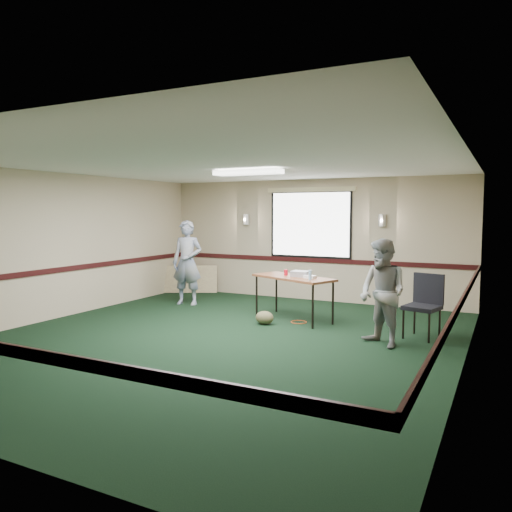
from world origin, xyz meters
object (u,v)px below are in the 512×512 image
at_px(person_left, 187,263).
at_px(projector, 301,274).
at_px(person_right, 383,293).
at_px(conference_chair, 425,300).
at_px(folding_table, 293,280).

bearing_deg(person_left, projector, -18.88).
bearing_deg(person_left, person_right, -29.59).
relative_size(projector, conference_chair, 0.31).
bearing_deg(person_left, conference_chair, -18.82).
bearing_deg(person_right, conference_chair, 95.01).
height_order(folding_table, person_left, person_left).
distance_m(folding_table, projector, 0.18).
xyz_separation_m(folding_table, person_left, (-2.61, 0.41, 0.16)).
bearing_deg(folding_table, projector, 37.43).
xyz_separation_m(folding_table, conference_chair, (2.35, -0.26, -0.15)).
distance_m(conference_chair, person_left, 5.01).
xyz_separation_m(conference_chair, person_right, (-0.48, -0.83, 0.21)).
bearing_deg(conference_chair, folding_table, -171.76).
xyz_separation_m(projector, person_right, (1.74, -1.12, -0.06)).
distance_m(folding_table, conference_chair, 2.36).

